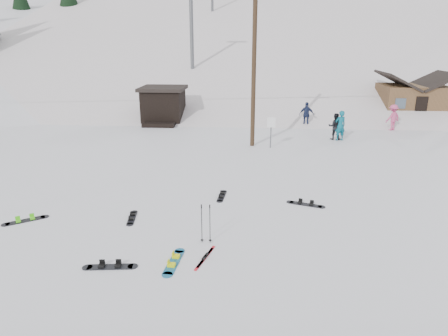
# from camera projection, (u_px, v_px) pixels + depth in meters

# --- Properties ---
(ground) EXTENTS (200.00, 200.00, 0.00)m
(ground) POSITION_uv_depth(u_px,v_px,m) (180.00, 267.00, 11.41)
(ground) COLOR white
(ground) RESTS_ON ground
(ski_slope) EXTENTS (60.00, 85.24, 65.97)m
(ski_slope) POSITION_uv_depth(u_px,v_px,m) (240.00, 153.00, 67.30)
(ski_slope) COLOR silver
(ski_slope) RESTS_ON ground
(ridge_left) EXTENTS (47.54, 95.03, 58.38)m
(ridge_left) POSITION_uv_depth(u_px,v_px,m) (10.00, 154.00, 62.83)
(ridge_left) COLOR white
(ridge_left) RESTS_ON ground
(treeline_crest) EXTENTS (50.00, 6.00, 10.00)m
(treeline_crest) POSITION_uv_depth(u_px,v_px,m) (245.00, 68.00, 93.05)
(treeline_crest) COLOR black
(treeline_crest) RESTS_ON ski_slope
(utility_pole) EXTENTS (2.00, 0.26, 9.00)m
(utility_pole) POSITION_uv_depth(u_px,v_px,m) (254.00, 67.00, 23.13)
(utility_pole) COLOR #3A2819
(utility_pole) RESTS_ON ground
(trail_sign) EXTENTS (0.50, 0.09, 1.85)m
(trail_sign) POSITION_uv_depth(u_px,v_px,m) (271.00, 127.00, 23.69)
(trail_sign) COLOR #595B60
(trail_sign) RESTS_ON ground
(lift_hut) EXTENTS (3.40, 4.10, 2.75)m
(lift_hut) POSITION_uv_depth(u_px,v_px,m) (163.00, 105.00, 31.21)
(lift_hut) COLOR black
(lift_hut) RESTS_ON ground
(lift_tower_near) EXTENTS (2.20, 0.36, 8.00)m
(lift_tower_near) POSITION_uv_depth(u_px,v_px,m) (191.00, 21.00, 37.75)
(lift_tower_near) COLOR #595B60
(lift_tower_near) RESTS_ON ski_slope
(cabin) EXTENTS (5.39, 4.40, 3.77)m
(cabin) POSITION_uv_depth(u_px,v_px,m) (412.00, 100.00, 32.70)
(cabin) COLOR brown
(cabin) RESTS_ON ground
(hero_snowboard) EXTENTS (0.41, 1.63, 0.11)m
(hero_snowboard) POSITION_uv_depth(u_px,v_px,m) (174.00, 262.00, 11.65)
(hero_snowboard) COLOR #176796
(hero_snowboard) RESTS_ON ground
(hero_skis) EXTENTS (0.49, 1.45, 0.08)m
(hero_skis) POSITION_uv_depth(u_px,v_px,m) (205.00, 257.00, 11.90)
(hero_skis) COLOR #B6121E
(hero_skis) RESTS_ON ground
(ski_poles) EXTENTS (0.36, 0.09, 1.30)m
(ski_poles) POSITION_uv_depth(u_px,v_px,m) (206.00, 223.00, 12.66)
(ski_poles) COLOR black
(ski_poles) RESTS_ON ground
(board_scatter_a) EXTENTS (1.57, 0.44, 0.11)m
(board_scatter_a) POSITION_uv_depth(u_px,v_px,m) (110.00, 266.00, 11.41)
(board_scatter_a) COLOR black
(board_scatter_a) RESTS_ON ground
(board_scatter_b) EXTENTS (0.41, 1.33, 0.09)m
(board_scatter_b) POSITION_uv_depth(u_px,v_px,m) (132.00, 218.00, 14.55)
(board_scatter_b) COLOR black
(board_scatter_b) RESTS_ON ground
(board_scatter_c) EXTENTS (1.34, 1.03, 0.11)m
(board_scatter_c) POSITION_uv_depth(u_px,v_px,m) (25.00, 220.00, 14.33)
(board_scatter_c) COLOR black
(board_scatter_c) RESTS_ON ground
(board_scatter_d) EXTENTS (1.47, 0.69, 0.11)m
(board_scatter_d) POSITION_uv_depth(u_px,v_px,m) (306.00, 204.00, 15.74)
(board_scatter_d) COLOR black
(board_scatter_d) RESTS_ON ground
(board_scatter_f) EXTENTS (0.34, 1.37, 0.10)m
(board_scatter_f) POSITION_uv_depth(u_px,v_px,m) (222.00, 196.00, 16.57)
(board_scatter_f) COLOR black
(board_scatter_f) RESTS_ON ground
(skier_teal) EXTENTS (0.81, 0.65, 1.93)m
(skier_teal) POSITION_uv_depth(u_px,v_px,m) (340.00, 126.00, 25.56)
(skier_teal) COLOR #0B5A6F
(skier_teal) RESTS_ON ground
(skier_dark) EXTENTS (0.90, 0.73, 1.72)m
(skier_dark) POSITION_uv_depth(u_px,v_px,m) (335.00, 126.00, 25.80)
(skier_dark) COLOR black
(skier_dark) RESTS_ON ground
(skier_pink) EXTENTS (1.37, 1.19, 1.84)m
(skier_pink) POSITION_uv_depth(u_px,v_px,m) (393.00, 117.00, 28.46)
(skier_pink) COLOR #C94779
(skier_pink) RESTS_ON ground
(skier_navy) EXTENTS (1.12, 0.57, 1.84)m
(skier_navy) POSITION_uv_depth(u_px,v_px,m) (307.00, 115.00, 29.57)
(skier_navy) COLOR #1C2546
(skier_navy) RESTS_ON ground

